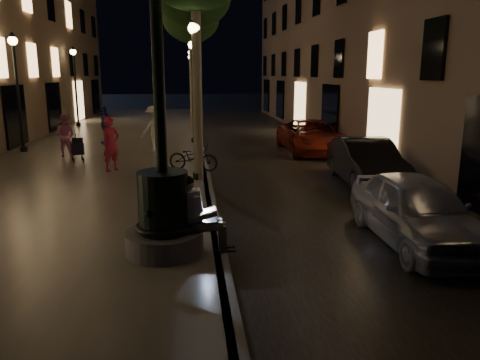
{
  "coord_description": "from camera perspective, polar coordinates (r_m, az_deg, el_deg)",
  "views": [
    {
      "loc": [
        -0.5,
        -6.12,
        3.38
      ],
      "look_at": [
        0.48,
        3.0,
        1.29
      ],
      "focal_mm": 35.0,
      "sensor_mm": 36.0,
      "label": 1
    }
  ],
  "objects": [
    {
      "name": "lamp_curb_a",
      "position": [
        14.12,
        -5.47,
        12.21
      ],
      "size": [
        0.36,
        0.36,
        4.81
      ],
      "color": "black",
      "rests_on": "promenade"
    },
    {
      "name": "tree_far",
      "position": [
        32.27,
        -5.93,
        18.21
      ],
      "size": [
        3.0,
        3.0,
        7.5
      ],
      "color": "#6B604C",
      "rests_on": "promenade"
    },
    {
      "name": "lamp_curb_d",
      "position": [
        38.12,
        -6.0,
        12.57
      ],
      "size": [
        0.36,
        0.36,
        4.81
      ],
      "color": "black",
      "rests_on": "promenade"
    },
    {
      "name": "stroller",
      "position": [
        18.18,
        -19.23,
        3.7
      ],
      "size": [
        0.62,
        1.01,
        1.02
      ],
      "rotation": [
        0.0,
        0.0,
        0.31
      ],
      "color": "black",
      "rests_on": "promenade"
    },
    {
      "name": "lamp_curb_b",
      "position": [
        22.12,
        -5.77,
        12.42
      ],
      "size": [
        0.36,
        0.36,
        4.81
      ],
      "color": "black",
      "rests_on": "promenade"
    },
    {
      "name": "cobble_lane",
      "position": [
        21.67,
        3.22,
        3.89
      ],
      "size": [
        6.0,
        45.0,
        0.02
      ],
      "primitive_type": "cube",
      "color": "black",
      "rests_on": "ground"
    },
    {
      "name": "lamp_left_b",
      "position": [
        21.27,
        -25.61,
        11.24
      ],
      "size": [
        0.36,
        0.36,
        4.81
      ],
      "color": "black",
      "rests_on": "promenade"
    },
    {
      "name": "pedestrian_red",
      "position": [
        16.09,
        -15.45,
        4.26
      ],
      "size": [
        0.77,
        0.78,
        1.81
      ],
      "primitive_type": "imported",
      "rotation": [
        0.0,
        0.0,
        0.82
      ],
      "color": "#AA2238",
      "rests_on": "promenade"
    },
    {
      "name": "seated_man_laptop",
      "position": [
        8.48,
        -5.13,
        -3.92
      ],
      "size": [
        1.05,
        0.35,
        1.41
      ],
      "color": "tan",
      "rests_on": "promenade"
    },
    {
      "name": "car_second",
      "position": [
        14.99,
        15.11,
        2.15
      ],
      "size": [
        1.75,
        4.4,
        1.42
      ],
      "primitive_type": "imported",
      "rotation": [
        0.0,
        0.0,
        -0.06
      ],
      "color": "black",
      "rests_on": "ground"
    },
    {
      "name": "bicycle",
      "position": [
        15.71,
        -5.72,
        2.78
      ],
      "size": [
        1.81,
        1.18,
        0.9
      ],
      "primitive_type": "imported",
      "rotation": [
        0.0,
        0.0,
        1.19
      ],
      "color": "black",
      "rests_on": "promenade"
    },
    {
      "name": "lamp_left_c",
      "position": [
        30.9,
        -19.49,
        11.87
      ],
      "size": [
        0.36,
        0.36,
        4.81
      ],
      "color": "black",
      "rests_on": "promenade"
    },
    {
      "name": "pedestrian_pink",
      "position": [
        19.53,
        -20.56,
        5.12
      ],
      "size": [
        0.91,
        0.77,
        1.65
      ],
      "primitive_type": "imported",
      "rotation": [
        0.0,
        0.0,
        2.95
      ],
      "color": "pink",
      "rests_on": "promenade"
    },
    {
      "name": "pedestrian_blue",
      "position": [
        22.49,
        -16.15,
        6.46
      ],
      "size": [
        0.82,
        1.1,
        1.74
      ],
      "primitive_type": "imported",
      "rotation": [
        0.0,
        0.0,
        5.15
      ],
      "color": "navy",
      "rests_on": "promenade"
    },
    {
      "name": "lamp_curb_c",
      "position": [
        30.12,
        -5.92,
        12.51
      ],
      "size": [
        0.36,
        0.36,
        4.81
      ],
      "color": "black",
      "rests_on": "promenade"
    },
    {
      "name": "promenade",
      "position": [
        21.66,
        -15.41,
        3.68
      ],
      "size": [
        8.0,
        45.0,
        0.2
      ],
      "primitive_type": "cube",
      "color": "#605B55",
      "rests_on": "ground"
    },
    {
      "name": "ground",
      "position": [
        21.39,
        -4.75,
        3.72
      ],
      "size": [
        120.0,
        120.0,
        0.0
      ],
      "primitive_type": "plane",
      "color": "black",
      "rests_on": "ground"
    },
    {
      "name": "tree_third",
      "position": [
        26.27,
        -6.01,
        18.81
      ],
      "size": [
        3.0,
        3.0,
        7.2
      ],
      "color": "#6B604C",
      "rests_on": "promenade"
    },
    {
      "name": "car_third",
      "position": [
        20.7,
        8.75,
        5.27
      ],
      "size": [
        2.37,
        5.07,
        1.4
      ],
      "primitive_type": "imported",
      "rotation": [
        0.0,
        0.0,
        0.01
      ],
      "color": "maroon",
      "rests_on": "ground"
    },
    {
      "name": "car_front",
      "position": [
        10.05,
        20.74,
        -3.44
      ],
      "size": [
        1.73,
        4.16,
        1.41
      ],
      "primitive_type": "imported",
      "rotation": [
        0.0,
        0.0,
        -0.02
      ],
      "color": "#ABADB3",
      "rests_on": "ground"
    },
    {
      "name": "pedestrian_white",
      "position": [
        19.84,
        -10.46,
        6.18
      ],
      "size": [
        1.39,
        1.33,
        1.89
      ],
      "primitive_type": "imported",
      "rotation": [
        0.0,
        0.0,
        3.84
      ],
      "color": "silver",
      "rests_on": "promenade"
    },
    {
      "name": "fountain_lamppost",
      "position": [
        8.42,
        -9.36,
        -2.24
      ],
      "size": [
        1.4,
        1.4,
        5.21
      ],
      "color": "#59595B",
      "rests_on": "promenade"
    },
    {
      "name": "curb_strip",
      "position": [
        21.38,
        -4.75,
        3.99
      ],
      "size": [
        0.25,
        45.0,
        0.2
      ],
      "primitive_type": "cube",
      "color": "#59595B",
      "rests_on": "ground"
    }
  ]
}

